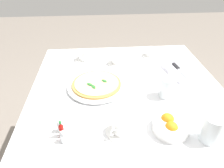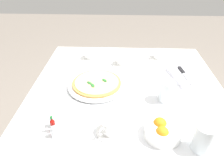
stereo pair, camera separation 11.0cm
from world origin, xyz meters
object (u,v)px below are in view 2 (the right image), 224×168
coffee_cup_near_left (91,55)px  dinner_knife (185,74)px  hot_sauce_bottle (53,125)px  pepper_shaker (53,122)px  pizza_plate (97,85)px  pizza (97,83)px  citrus_bowl (162,131)px  menu_card (146,78)px  water_glass_far_left (203,139)px  water_glass_far_right (166,92)px  napkin_folded (184,76)px  coffee_cup_right_edge (159,55)px  coffee_cup_back_corner (123,60)px  salt_shaker (54,132)px  coffee_cup_center_back (112,127)px

coffee_cup_near_left → dinner_knife: size_ratio=0.67×
hot_sauce_bottle → pepper_shaker: hot_sauce_bottle is taller
pizza_plate → pizza: bearing=-10.6°
citrus_bowl → menu_card: (-0.38, -0.03, 0.00)m
water_glass_far_left → pepper_shaker: 0.60m
pizza_plate → water_glass_far_right: 0.37m
pizza → napkin_folded: 0.51m
coffee_cup_right_edge → coffee_cup_near_left: bearing=-87.7°
pizza → coffee_cup_back_corner: size_ratio=2.03×
napkin_folded → citrus_bowl: size_ratio=1.63×
coffee_cup_back_corner → menu_card: 0.25m
hot_sauce_bottle → salt_shaker: (0.03, 0.01, -0.01)m
napkin_folded → pepper_shaker: 0.77m
dinner_knife → salt_shaker: size_ratio=3.48×
pizza_plate → coffee_cup_near_left: coffee_cup_near_left is taller
coffee_cup_back_corner → coffee_cup_near_left: 0.23m
pizza → dinner_knife: bearing=102.0°
coffee_cup_back_corner → dinner_knife: (0.15, 0.36, -0.01)m
coffee_cup_center_back → napkin_folded: coffee_cup_center_back is taller
dinner_knife → citrus_bowl: bearing=-33.7°
pizza_plate → hot_sauce_bottle: hot_sauce_bottle is taller
napkin_folded → menu_card: bearing=-88.0°
coffee_cup_near_left → salt_shaker: size_ratio=2.34×
coffee_cup_back_corner → coffee_cup_center_back: 0.59m
pizza → pepper_shaker: bearing=-27.0°
napkin_folded → pizza: bearing=-91.1°
citrus_bowl → coffee_cup_right_edge: bearing=172.7°
hot_sauce_bottle → dinner_knife: bearing=124.2°
pizza_plate → napkin_folded: bearing=102.3°
dinner_knife → salt_shaker: bearing=-62.9°
water_glass_far_right → pizza_plate: bearing=-106.3°
pizza_plate → coffee_cup_near_left: 0.34m
pepper_shaker → menu_card: (-0.35, 0.42, 0.00)m
coffee_cup_right_edge → coffee_cup_near_left: coffee_cup_near_left is taller
water_glass_far_right → dinner_knife: 0.26m
water_glass_far_left → hot_sauce_bottle: bearing=-96.3°
salt_shaker → menu_card: bearing=135.1°
pizza_plate → salt_shaker: size_ratio=5.59×
hot_sauce_bottle → coffee_cup_right_edge: bearing=142.0°
coffee_cup_center_back → water_glass_far_right: water_glass_far_right is taller
pizza_plate → water_glass_far_right: (0.10, 0.35, 0.04)m
salt_shaker → menu_card: menu_card is taller
citrus_bowl → salt_shaker: 0.43m
water_glass_far_right → pepper_shaker: (0.20, -0.51, -0.02)m
water_glass_far_right → hot_sauce_bottle: size_ratio=1.30×
coffee_cup_back_corner → hot_sauce_bottle: (0.59, -0.29, 0.00)m
water_glass_far_right → dinner_knife: size_ratio=0.55×
pizza → coffee_cup_right_edge: coffee_cup_right_edge is taller
coffee_cup_back_corner → water_glass_far_left: (0.65, 0.29, 0.02)m
hot_sauce_bottle → salt_shaker: size_ratio=1.48×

